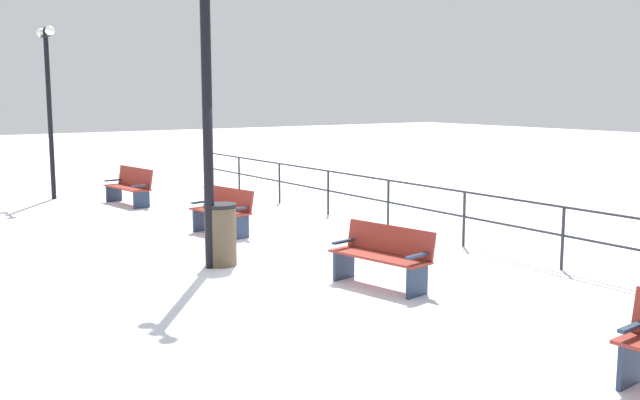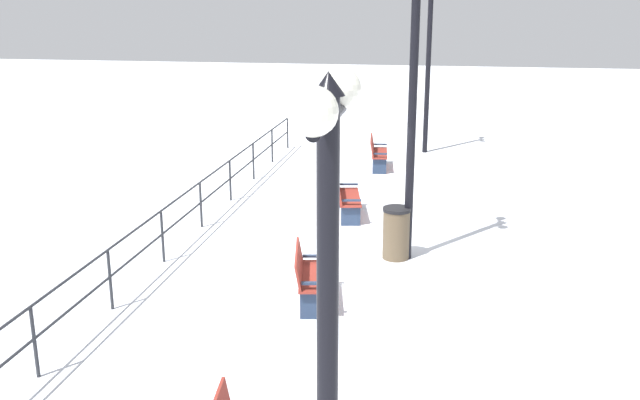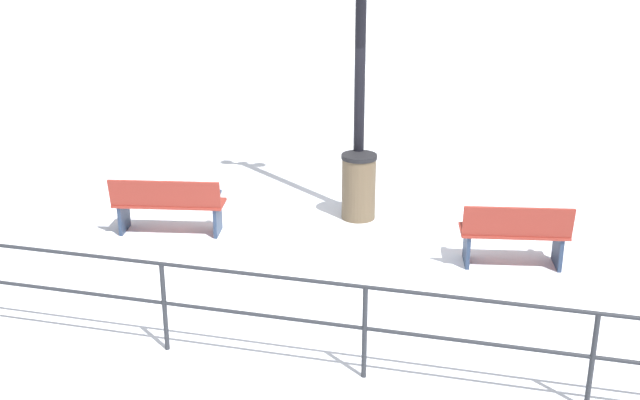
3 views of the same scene
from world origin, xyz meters
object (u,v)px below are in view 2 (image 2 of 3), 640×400
object	(u,v)px
bench_second	(310,276)
lamppost_middle	(413,90)
bench_third	(346,197)
lamppost_near	(328,351)
trash_bin	(396,233)
bench_fourth	(377,152)
lamppost_far	(429,52)

from	to	relation	value
bench_second	lamppost_middle	distance (m)	3.84
lamppost_middle	bench_second	bearing A→B (deg)	-121.19
bench_third	lamppost_middle	distance (m)	3.92
lamppost_near	trash_bin	xyz separation A→B (m)	(-0.21, 9.07, -2.35)
bench_second	bench_third	xyz separation A→B (m)	(-0.09, 4.74, -0.01)
lamppost_middle	bench_third	bearing A→B (deg)	122.07
bench_second	bench_fourth	bearing A→B (deg)	78.85
bench_fourth	lamppost_middle	world-z (taller)	lamppost_middle
bench_second	lamppost_far	world-z (taller)	lamppost_far
bench_fourth	bench_second	bearing A→B (deg)	-96.18
bench_second	trash_bin	distance (m)	2.58
bench_fourth	lamppost_middle	bearing A→B (deg)	-85.22
lamppost_middle	lamppost_far	world-z (taller)	lamppost_middle
lamppost_far	lamppost_middle	bearing A→B (deg)	-90.00
lamppost_far	bench_third	bearing A→B (deg)	-101.72
lamppost_near	lamppost_far	xyz separation A→B (m)	(0.00, 18.78, 0.30)
bench_second	trash_bin	xyz separation A→B (m)	(1.20, 2.28, 0.03)
bench_second	lamppost_near	size ratio (longest dim) A/B	0.33
bench_fourth	trash_bin	xyz separation A→B (m)	(1.07, -7.20, 0.02)
bench_fourth	lamppost_near	size ratio (longest dim) A/B	0.36
bench_second	bench_third	world-z (taller)	bench_second
trash_bin	lamppost_far	bearing A→B (deg)	88.75
bench_third	lamppost_far	world-z (taller)	lamppost_far
lamppost_near	bench_third	bearing A→B (deg)	97.44
bench_second	trash_bin	bearing A→B (deg)	51.88
lamppost_far	trash_bin	size ratio (longest dim) A/B	5.35
lamppost_near	lamppost_middle	size ratio (longest dim) A/B	0.82
lamppost_far	bench_second	bearing A→B (deg)	-96.72
lamppost_near	trash_bin	bearing A→B (deg)	91.34
bench_second	bench_third	size ratio (longest dim) A/B	0.89
bench_third	lamppost_near	world-z (taller)	lamppost_near
bench_third	lamppost_far	bearing A→B (deg)	67.84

